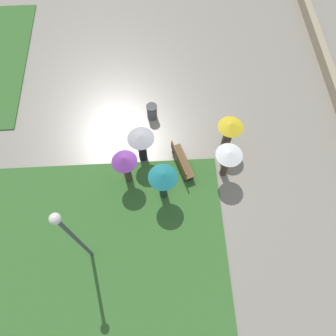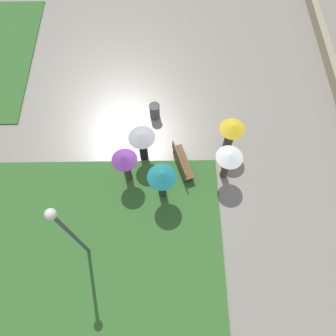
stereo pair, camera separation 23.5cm
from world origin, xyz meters
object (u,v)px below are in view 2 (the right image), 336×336
(crowd_person_white, at_px, (228,160))
(crowd_person_purple, at_px, (125,162))
(crowd_person_yellow, at_px, (231,133))
(crowd_person_grey, at_px, (142,141))
(crowd_person_teal, at_px, (162,180))
(park_bench, at_px, (182,162))
(trash_bin, at_px, (155,111))
(lamp_post, at_px, (67,230))

(crowd_person_white, relative_size, crowd_person_purple, 0.94)
(crowd_person_yellow, bearing_deg, crowd_person_grey, 73.96)
(crowd_person_teal, bearing_deg, crowd_person_white, 129.19)
(park_bench, distance_m, crowd_person_purple, 2.46)
(crowd_person_yellow, distance_m, crowd_person_purple, 4.41)
(crowd_person_white, xyz_separation_m, crowd_person_yellow, (1.28, -0.24, -0.12))
(trash_bin, height_order, crowd_person_white, crowd_person_white)
(crowd_person_grey, distance_m, crowd_person_white, 3.45)
(lamp_post, xyz_separation_m, trash_bin, (6.10, -2.48, -2.56))
(lamp_post, bearing_deg, park_bench, -45.89)
(crowd_person_white, height_order, crowd_person_purple, crowd_person_purple)
(park_bench, height_order, crowd_person_white, crowd_person_white)
(trash_bin, distance_m, crowd_person_teal, 4.02)
(lamp_post, height_order, crowd_person_white, lamp_post)
(crowd_person_teal, distance_m, crowd_person_purple, 1.60)
(lamp_post, relative_size, crowd_person_white, 2.56)
(crowd_person_teal, bearing_deg, crowd_person_purple, -97.52)
(crowd_person_grey, distance_m, crowd_person_teal, 1.93)
(crowd_person_grey, bearing_deg, trash_bin, -16.10)
(crowd_person_grey, xyz_separation_m, crowd_person_white, (-0.92, -3.33, 0.05))
(crowd_person_grey, relative_size, crowd_person_purple, 0.95)
(crowd_person_teal, xyz_separation_m, crowd_person_purple, (0.76, 1.40, -0.06))
(crowd_person_teal, bearing_deg, park_bench, 168.36)
(crowd_person_grey, bearing_deg, crowd_person_teal, -159.86)
(crowd_person_yellow, height_order, crowd_person_purple, crowd_person_purple)
(crowd_person_grey, height_order, crowd_person_white, crowd_person_grey)
(lamp_post, xyz_separation_m, crowd_person_white, (3.09, -5.36, -1.60))
(trash_bin, xyz_separation_m, crowd_person_purple, (-3.09, 1.07, 1.04))
(trash_bin, bearing_deg, park_bench, -156.60)
(trash_bin, bearing_deg, crowd_person_white, -136.37)
(crowd_person_yellow, height_order, crowd_person_teal, crowd_person_teal)
(trash_bin, xyz_separation_m, crowd_person_yellow, (-1.73, -3.12, 0.84))
(crowd_person_grey, bearing_deg, crowd_person_yellow, -88.08)
(trash_bin, bearing_deg, lamp_post, 157.85)
(park_bench, bearing_deg, crowd_person_white, -120.54)
(park_bench, relative_size, trash_bin, 2.11)
(park_bench, relative_size, lamp_post, 0.37)
(crowd_person_yellow, relative_size, crowd_person_purple, 0.94)
(trash_bin, distance_m, crowd_person_grey, 2.33)
(park_bench, height_order, crowd_person_yellow, crowd_person_yellow)
(lamp_post, distance_m, crowd_person_grey, 4.79)
(trash_bin, height_order, crowd_person_yellow, crowd_person_yellow)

